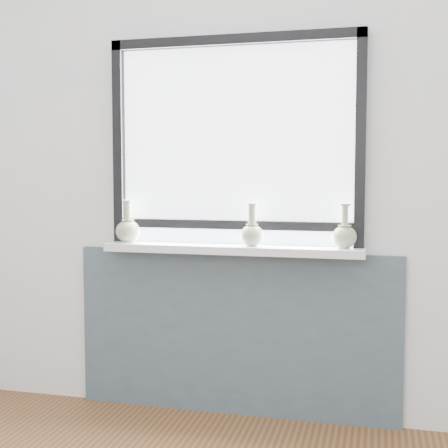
% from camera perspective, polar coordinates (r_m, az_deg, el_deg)
% --- Properties ---
extents(back_wall, '(3.60, 0.02, 2.60)m').
position_cam_1_polar(back_wall, '(3.22, 1.14, 5.34)').
color(back_wall, silver).
rests_on(back_wall, ground).
extents(apron_panel, '(1.70, 0.03, 0.86)m').
position_cam_1_polar(apron_panel, '(3.30, 0.99, -9.96)').
color(apron_panel, '#43515D').
rests_on(apron_panel, ground).
extents(windowsill, '(1.32, 0.18, 0.04)m').
position_cam_1_polar(windowsill, '(3.14, 0.71, -2.32)').
color(windowsill, silver).
rests_on(windowsill, apron_panel).
extents(window, '(1.30, 0.06, 1.05)m').
position_cam_1_polar(window, '(3.19, 0.99, 7.88)').
color(window, black).
rests_on(window, windowsill).
extents(vase_a, '(0.13, 0.13, 0.22)m').
position_cam_1_polar(vase_a, '(3.31, -8.77, -0.47)').
color(vase_a, '#A1AC84').
rests_on(vase_a, windowsill).
extents(vase_b, '(0.12, 0.12, 0.21)m').
position_cam_1_polar(vase_b, '(3.10, 2.58, -0.76)').
color(vase_b, '#A1AC84').
rests_on(vase_b, windowsill).
extents(vase_c, '(0.12, 0.12, 0.22)m').
position_cam_1_polar(vase_c, '(3.06, 10.95, -0.95)').
color(vase_c, '#A1AC84').
rests_on(vase_c, windowsill).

